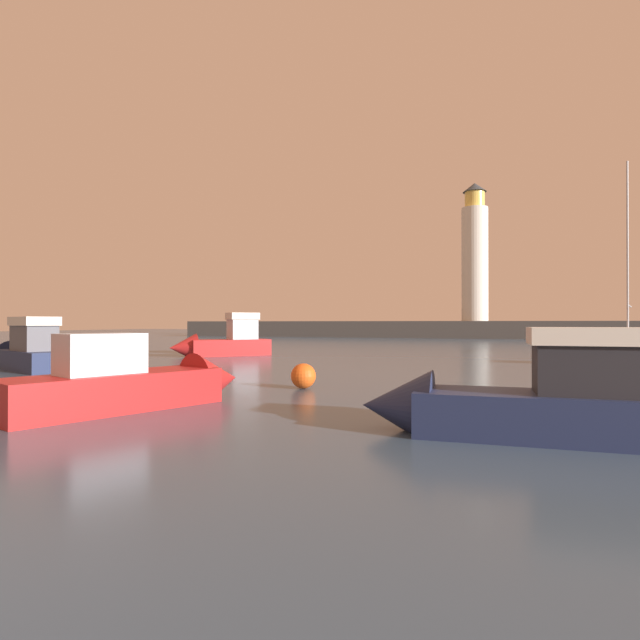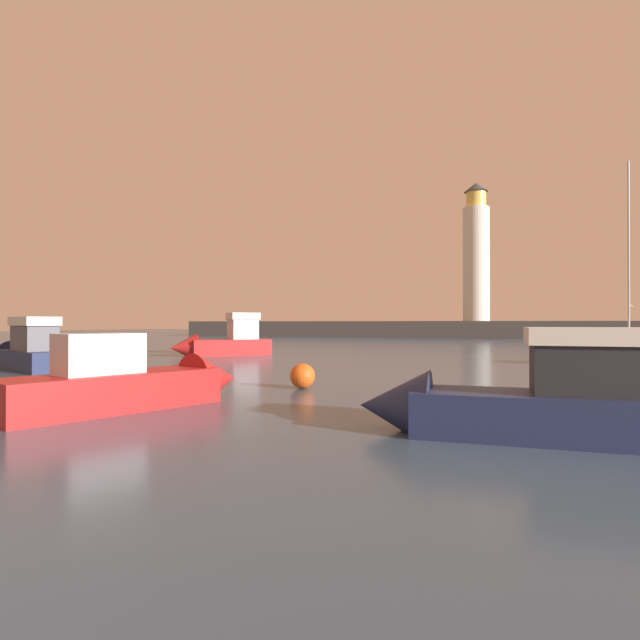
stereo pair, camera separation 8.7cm
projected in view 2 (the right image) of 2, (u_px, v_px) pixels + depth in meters
ground_plane at (411, 352)px, 35.94m from camera, size 220.00×220.00×0.00m
breakwater at (454, 330)px, 69.11m from camera, size 80.37×5.45×2.30m
lighthouse at (476, 256)px, 68.21m from camera, size 3.45×3.45×18.50m
motorboat_0 at (25, 352)px, 22.60m from camera, size 6.35×3.77×2.60m
motorboat_1 at (222, 342)px, 31.71m from camera, size 5.50×5.62×2.98m
motorboat_3 at (517, 401)px, 9.11m from camera, size 5.80×1.64×2.24m
motorboat_4 at (143, 383)px, 12.53m from camera, size 3.71×6.24×2.09m
sailboat_moored at (630, 345)px, 31.70m from camera, size 4.11×9.00×11.92m
mooring_buoy at (302, 376)px, 15.91m from camera, size 0.79×0.79×0.79m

